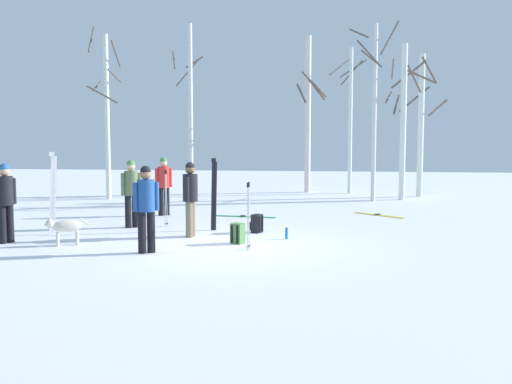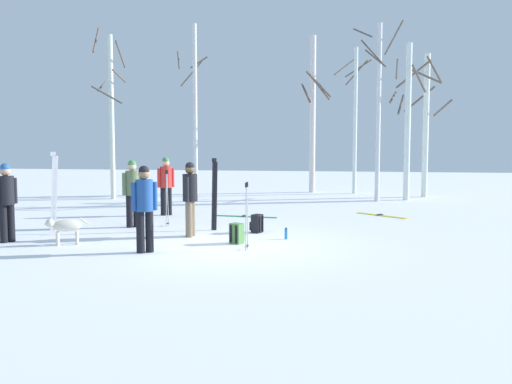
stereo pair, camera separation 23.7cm
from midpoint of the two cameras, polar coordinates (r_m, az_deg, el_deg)
The scene contains 23 objects.
ground_plane at distance 12.07m, azimuth -3.81°, elevation -5.38°, with size 60.00×60.00×0.00m, color white.
person_0 at distance 13.44m, azimuth -24.15°, elevation -0.52°, with size 0.34×0.48×1.72m.
person_1 at distance 11.39m, azimuth -11.47°, elevation -1.11°, with size 0.45×0.34×1.72m.
person_2 at distance 14.83m, azimuth -12.76°, elevation 0.29°, with size 0.43×0.35×1.72m.
person_3 at distance 17.07m, azimuth -9.57°, elevation 0.96°, with size 0.44×0.35×1.72m.
person_4 at distance 13.16m, azimuth -7.07°, elevation -0.22°, with size 0.34×0.52×1.72m.
dog at distance 12.73m, azimuth -18.99°, elevation -3.33°, with size 0.82×0.48×0.57m.
ski_pair_planted_0 at distance 14.26m, azimuth -20.00°, elevation -0.15°, with size 0.20×0.14×1.94m.
ski_pair_planted_1 at distance 14.07m, azimuth -4.69°, elevation -0.26°, with size 0.17×0.03×1.78m.
ski_pair_lying_0 at distance 17.25m, azimuth 11.73°, elevation -2.27°, with size 1.45×1.28×0.05m.
ski_pair_lying_1 at distance 16.59m, azimuth -1.58°, elevation -2.46°, with size 1.84×0.40×0.05m.
ski_poles_0 at distance 14.87m, azimuth -9.40°, elevation -0.44°, with size 0.07×0.20×1.45m.
ski_poles_1 at distance 11.53m, azimuth -1.36°, elevation -2.17°, with size 0.07×0.26×1.37m.
backpack_0 at distance 12.29m, azimuth -2.37°, elevation -4.17°, with size 0.32×0.34×0.44m.
backpack_1 at distance 13.74m, azimuth -0.43°, elevation -3.18°, with size 0.33×0.31×0.44m.
water_bottle_0 at distance 12.86m, azimuth 2.53°, elevation -4.16°, with size 0.07×0.07×0.26m.
birch_tree_0 at distance 22.23m, azimuth -14.93°, elevation 7.63°, with size 1.28×1.07×6.46m.
birch_tree_1 at distance 23.49m, azimuth -6.85°, elevation 8.38°, with size 1.34×1.53×6.86m.
birch_tree_2 at distance 24.57m, azimuth 4.92°, elevation 7.84°, with size 1.32×0.94×6.60m.
birch_tree_3 at distance 24.27m, azimuth 9.08°, elevation 7.37°, with size 1.56×0.98×6.02m.
birch_tree_4 at distance 21.25m, azimuth 11.40°, elevation 8.36°, with size 1.75×1.74×6.41m.
birch_tree_5 at distance 22.01m, azimuth 14.13°, elevation 7.05°, with size 1.58×1.52×5.75m.
birch_tree_6 at distance 23.38m, azimuth 15.85°, elevation 6.70°, with size 1.73×1.57×5.55m.
Camera 1 is at (2.33, -11.63, 2.19)m, focal length 40.20 mm.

